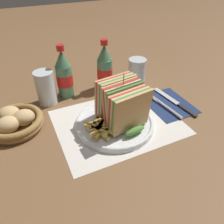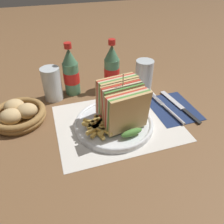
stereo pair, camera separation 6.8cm
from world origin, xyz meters
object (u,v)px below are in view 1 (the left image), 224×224
object	(u,v)px
glass_far	(46,90)
coke_bottle_far	(105,69)
fork	(166,107)
knife	(175,102)
plate_main	(115,123)
bread_basket	(15,122)
glass_near	(137,74)
coke_bottle_near	(64,75)
club_sandwich	(123,104)

from	to	relation	value
glass_far	coke_bottle_far	bearing A→B (deg)	1.97
fork	glass_far	size ratio (longest dim) A/B	1.57
knife	fork	bearing A→B (deg)	-168.49
fork	glass_far	world-z (taller)	glass_far
fork	coke_bottle_far	distance (m)	0.27
plate_main	knife	bearing A→B (deg)	5.13
knife	bread_basket	distance (m)	0.55
fork	coke_bottle_far	xyz separation A→B (m)	(-0.14, 0.22, 0.08)
glass_near	bread_basket	xyz separation A→B (m)	(-0.46, -0.06, -0.04)
fork	knife	xyz separation A→B (m)	(0.05, 0.02, -0.00)
plate_main	fork	bearing A→B (deg)	1.93
coke_bottle_near	knife	bearing A→B (deg)	-32.53
fork	coke_bottle_near	size ratio (longest dim) A/B	0.97
fork	glass_far	xyz separation A→B (m)	(-0.37, 0.21, 0.04)
fork	knife	size ratio (longest dim) A/B	0.90
knife	coke_bottle_near	size ratio (longest dim) A/B	1.08
coke_bottle_far	bread_basket	bearing A→B (deg)	-163.06
coke_bottle_far	plate_main	bearing A→B (deg)	-106.16
plate_main	bread_basket	size ratio (longest dim) A/B	1.43
club_sandwich	coke_bottle_far	world-z (taller)	coke_bottle_far
glass_far	fork	bearing A→B (deg)	-30.24
knife	bread_basket	bearing A→B (deg)	163.49
coke_bottle_near	glass_near	size ratio (longest dim) A/B	1.61
knife	coke_bottle_near	xyz separation A→B (m)	(-0.34, 0.22, 0.08)
coke_bottle_far	glass_near	distance (m)	0.13
knife	coke_bottle_far	bearing A→B (deg)	126.17
club_sandwich	bread_basket	distance (m)	0.34
coke_bottle_far	glass_near	size ratio (longest dim) A/B	1.61
knife	coke_bottle_far	world-z (taller)	coke_bottle_far
glass_near	plate_main	bearing A→B (deg)	-135.31
club_sandwich	glass_near	size ratio (longest dim) A/B	1.43
plate_main	fork	world-z (taller)	plate_main
club_sandwich	fork	distance (m)	0.19
club_sandwich	coke_bottle_far	bearing A→B (deg)	79.70
glass_near	knife	bearing A→B (deg)	-64.13
knife	coke_bottle_near	distance (m)	0.41
plate_main	fork	distance (m)	0.20
bread_basket	club_sandwich	bearing A→B (deg)	-22.10
coke_bottle_far	glass_far	world-z (taller)	coke_bottle_far
club_sandwich	glass_far	xyz separation A→B (m)	(-0.19, 0.22, -0.03)
glass_near	bread_basket	distance (m)	0.47
club_sandwich	bread_basket	world-z (taller)	club_sandwich
fork	knife	bearing A→B (deg)	11.51
coke_bottle_far	glass_near	bearing A→B (deg)	-24.67
coke_bottle_near	glass_near	world-z (taller)	coke_bottle_near
club_sandwich	coke_bottle_far	distance (m)	0.24
plate_main	knife	xyz separation A→B (m)	(0.25, 0.02, -0.00)
coke_bottle_far	glass_far	xyz separation A→B (m)	(-0.23, -0.01, -0.03)
knife	glass_far	xyz separation A→B (m)	(-0.42, 0.20, 0.05)
fork	club_sandwich	bearing A→B (deg)	177.37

